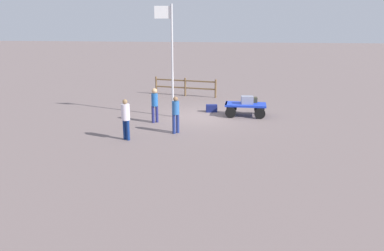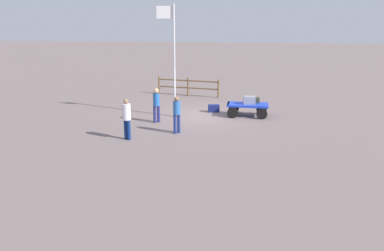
% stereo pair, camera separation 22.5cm
% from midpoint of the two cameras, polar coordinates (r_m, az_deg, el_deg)
% --- Properties ---
extents(ground_plane, '(120.00, 120.00, 0.00)m').
position_cam_midpoint_polar(ground_plane, '(20.03, 2.36, 1.44)').
color(ground_plane, '#726260').
extents(luggage_cart, '(2.10, 1.24, 0.64)m').
position_cam_midpoint_polar(luggage_cart, '(20.06, 8.39, 2.67)').
color(luggage_cart, blue).
rests_on(luggage_cart, ground).
extents(suitcase_tan, '(0.63, 0.44, 0.40)m').
position_cam_midpoint_polar(suitcase_tan, '(19.94, 8.70, 3.68)').
color(suitcase_tan, gray).
rests_on(suitcase_tan, luggage_cart).
extents(suitcase_navy, '(0.58, 0.37, 0.26)m').
position_cam_midpoint_polar(suitcase_navy, '(20.37, 9.35, 3.70)').
color(suitcase_navy, '#363523').
rests_on(suitcase_navy, luggage_cart).
extents(suitcase_maroon, '(0.63, 0.37, 0.39)m').
position_cam_midpoint_polar(suitcase_maroon, '(20.80, 3.51, 2.51)').
color(suitcase_maroon, navy).
rests_on(suitcase_maroon, ground).
extents(worker_lead, '(0.44, 0.44, 1.63)m').
position_cam_midpoint_polar(worker_lead, '(16.81, -1.86, 1.93)').
color(worker_lead, navy).
rests_on(worker_lead, ground).
extents(worker_trailing, '(0.48, 0.48, 1.71)m').
position_cam_midpoint_polar(worker_trailing, '(16.09, -9.15, 1.38)').
color(worker_trailing, navy).
rests_on(worker_trailing, ground).
extents(worker_supervisor, '(0.43, 0.43, 1.67)m').
position_cam_midpoint_polar(worker_supervisor, '(18.60, -4.89, 3.35)').
color(worker_supervisor, navy).
rests_on(worker_supervisor, ground).
extents(flagpole, '(0.88, 0.10, 5.51)m').
position_cam_midpoint_polar(flagpole, '(19.38, -2.55, 10.64)').
color(flagpole, silver).
rests_on(flagpole, ground).
extents(wooden_fence, '(4.05, 0.90, 1.16)m').
position_cam_midpoint_polar(wooden_fence, '(25.01, -0.31, 5.87)').
color(wooden_fence, brown).
rests_on(wooden_fence, ground).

